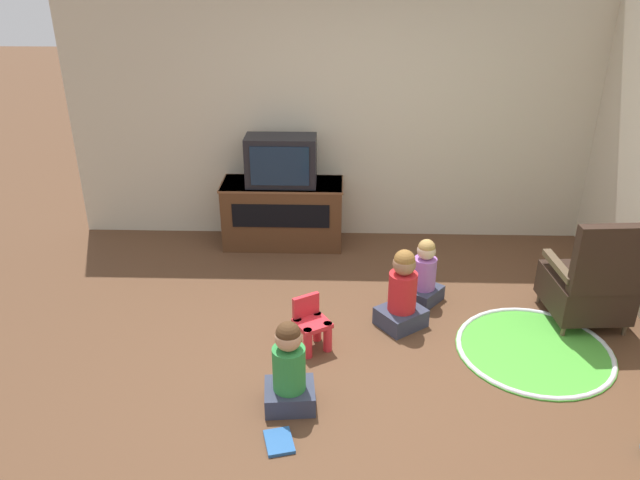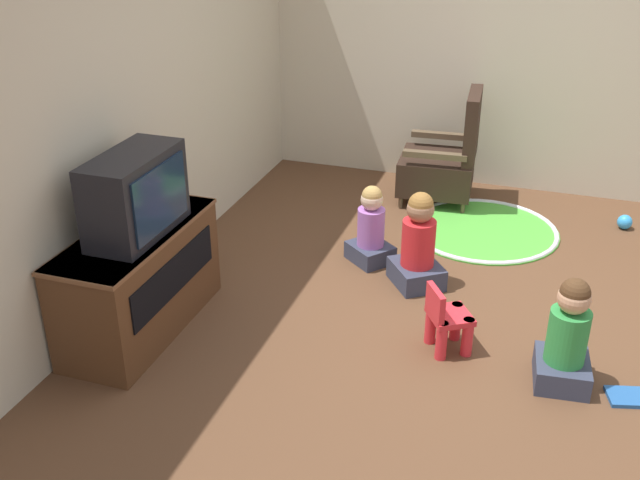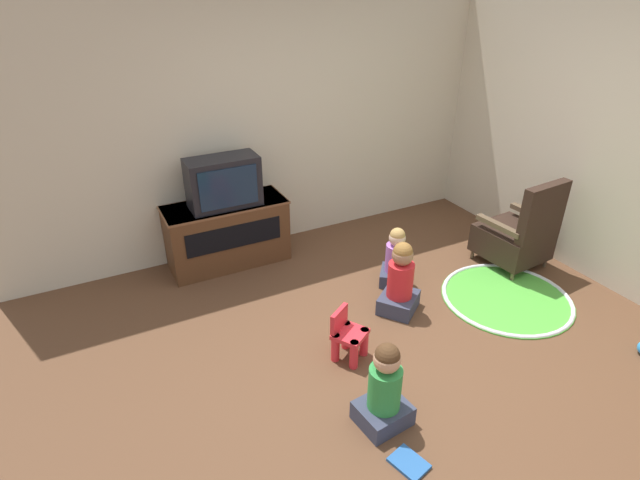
{
  "view_description": "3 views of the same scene",
  "coord_description": "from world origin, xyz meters",
  "px_view_note": "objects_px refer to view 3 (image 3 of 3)",
  "views": [
    {
      "loc": [
        -0.29,
        -3.85,
        2.85
      ],
      "look_at": [
        -0.43,
        0.79,
        0.61
      ],
      "focal_mm": 35.0,
      "sensor_mm": 36.0,
      "label": 1
    },
    {
      "loc": [
        -4.26,
        -0.33,
        2.6
      ],
      "look_at": [
        -0.58,
        0.91,
        0.66
      ],
      "focal_mm": 42.0,
      "sensor_mm": 36.0,
      "label": 2
    },
    {
      "loc": [
        -2.07,
        -2.46,
        2.7
      ],
      "look_at": [
        -0.46,
        0.66,
        0.8
      ],
      "focal_mm": 28.0,
      "sensor_mm": 36.0,
      "label": 3
    }
  ],
  "objects_px": {
    "television": "(223,182)",
    "child_watching_left": "(395,259)",
    "yellow_kid_chair": "(348,337)",
    "book": "(409,463)",
    "child_watching_right": "(384,390)",
    "child_watching_center": "(400,282)",
    "black_armchair": "(518,235)",
    "tv_cabinet": "(227,233)"
  },
  "relations": [
    {
      "from": "tv_cabinet",
      "to": "yellow_kid_chair",
      "type": "bearing_deg",
      "value": -78.63
    },
    {
      "from": "child_watching_right",
      "to": "child_watching_center",
      "type": "bearing_deg",
      "value": 44.41
    },
    {
      "from": "tv_cabinet",
      "to": "child_watching_left",
      "type": "height_order",
      "value": "tv_cabinet"
    },
    {
      "from": "tv_cabinet",
      "to": "child_watching_left",
      "type": "relative_size",
      "value": 2.07
    },
    {
      "from": "tv_cabinet",
      "to": "child_watching_right",
      "type": "distance_m",
      "value": 2.52
    },
    {
      "from": "child_watching_left",
      "to": "child_watching_right",
      "type": "bearing_deg",
      "value": -178.03
    },
    {
      "from": "child_watching_center",
      "to": "child_watching_right",
      "type": "bearing_deg",
      "value": -166.35
    },
    {
      "from": "television",
      "to": "black_armchair",
      "type": "bearing_deg",
      "value": -27.64
    },
    {
      "from": "yellow_kid_chair",
      "to": "book",
      "type": "relative_size",
      "value": 1.61
    },
    {
      "from": "television",
      "to": "yellow_kid_chair",
      "type": "height_order",
      "value": "television"
    },
    {
      "from": "television",
      "to": "yellow_kid_chair",
      "type": "relative_size",
      "value": 1.64
    },
    {
      "from": "television",
      "to": "black_armchair",
      "type": "distance_m",
      "value": 2.98
    },
    {
      "from": "tv_cabinet",
      "to": "book",
      "type": "xyz_separation_m",
      "value": [
        0.21,
        -2.87,
        -0.33
      ]
    },
    {
      "from": "television",
      "to": "yellow_kid_chair",
      "type": "distance_m",
      "value": 1.96
    },
    {
      "from": "television",
      "to": "child_watching_left",
      "type": "distance_m",
      "value": 1.81
    },
    {
      "from": "television",
      "to": "child_watching_right",
      "type": "height_order",
      "value": "television"
    },
    {
      "from": "television",
      "to": "book",
      "type": "height_order",
      "value": "television"
    },
    {
      "from": "child_watching_left",
      "to": "book",
      "type": "distance_m",
      "value": 2.09
    },
    {
      "from": "yellow_kid_chair",
      "to": "book",
      "type": "xyz_separation_m",
      "value": [
        -0.16,
        -1.03,
        -0.17
      ]
    },
    {
      "from": "child_watching_left",
      "to": "tv_cabinet",
      "type": "bearing_deg",
      "value": 88.96
    },
    {
      "from": "television",
      "to": "child_watching_center",
      "type": "relative_size",
      "value": 1.0
    },
    {
      "from": "child_watching_left",
      "to": "child_watching_right",
      "type": "xyz_separation_m",
      "value": [
        -1.06,
        -1.39,
        0.03
      ]
    },
    {
      "from": "tv_cabinet",
      "to": "child_watching_left",
      "type": "distance_m",
      "value": 1.72
    },
    {
      "from": "child_watching_left",
      "to": "book",
      "type": "bearing_deg",
      "value": -172.87
    },
    {
      "from": "child_watching_center",
      "to": "book",
      "type": "distance_m",
      "value": 1.65
    },
    {
      "from": "television",
      "to": "book",
      "type": "bearing_deg",
      "value": -85.75
    },
    {
      "from": "book",
      "to": "child_watching_left",
      "type": "bearing_deg",
      "value": -47.07
    },
    {
      "from": "yellow_kid_chair",
      "to": "child_watching_left",
      "type": "relative_size",
      "value": 0.71
    },
    {
      "from": "child_watching_left",
      "to": "book",
      "type": "height_order",
      "value": "child_watching_left"
    },
    {
      "from": "black_armchair",
      "to": "child_watching_right",
      "type": "xyz_separation_m",
      "value": [
        -2.34,
        -1.1,
        -0.06
      ]
    },
    {
      "from": "child_watching_center",
      "to": "child_watching_left",
      "type": "bearing_deg",
      "value": 23.39
    },
    {
      "from": "child_watching_center",
      "to": "child_watching_right",
      "type": "xyz_separation_m",
      "value": [
        -0.83,
        -1.0,
        -0.01
      ]
    },
    {
      "from": "television",
      "to": "child_watching_right",
      "type": "distance_m",
      "value": 2.55
    },
    {
      "from": "yellow_kid_chair",
      "to": "book",
      "type": "distance_m",
      "value": 1.06
    },
    {
      "from": "black_armchair",
      "to": "child_watching_center",
      "type": "bearing_deg",
      "value": -0.78
    },
    {
      "from": "child_watching_left",
      "to": "book",
      "type": "relative_size",
      "value": 2.26
    },
    {
      "from": "tv_cabinet",
      "to": "book",
      "type": "bearing_deg",
      "value": -85.81
    },
    {
      "from": "television",
      "to": "child_watching_left",
      "type": "bearing_deg",
      "value": -39.09
    },
    {
      "from": "television",
      "to": "book",
      "type": "distance_m",
      "value": 2.97
    },
    {
      "from": "tv_cabinet",
      "to": "yellow_kid_chair",
      "type": "relative_size",
      "value": 2.91
    },
    {
      "from": "black_armchair",
      "to": "yellow_kid_chair",
      "type": "relative_size",
      "value": 2.3
    },
    {
      "from": "television",
      "to": "child_watching_left",
      "type": "height_order",
      "value": "television"
    }
  ]
}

